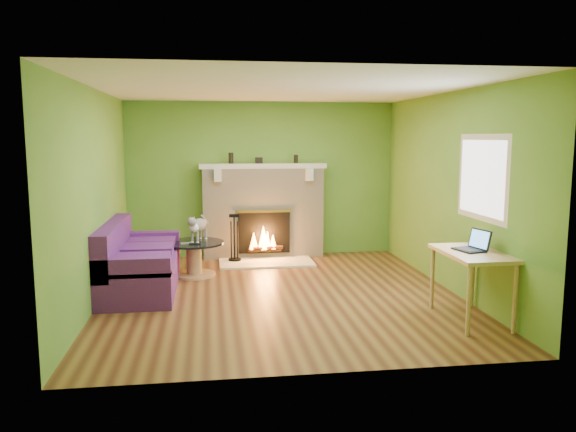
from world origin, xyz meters
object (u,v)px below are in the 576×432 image
cat (199,228)px  desk (472,260)px  sofa (137,264)px  coffee_table (194,256)px

cat → desk: bearing=-18.8°
sofa → cat: 1.14m
coffee_table → desk: (3.08, -2.48, 0.39)m
sofa → coffee_table: sofa is taller
sofa → desk: (3.81, -1.80, 0.33)m
desk → cat: bearing=139.9°
sofa → cat: (0.81, 0.73, 0.35)m
desk → coffee_table: bearing=141.2°
sofa → cat: size_ratio=3.14×
cat → sofa: bearing=-116.8°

